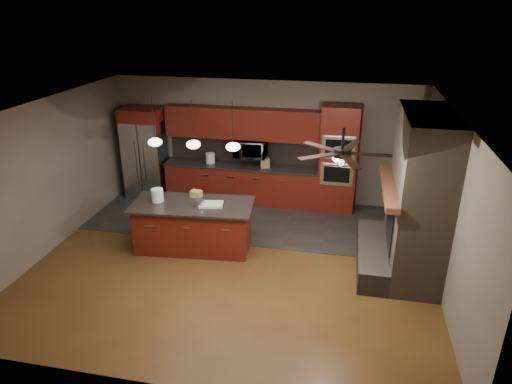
% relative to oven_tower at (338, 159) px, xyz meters
% --- Properties ---
extents(ground, '(7.00, 7.00, 0.00)m').
position_rel_oven_tower_xyz_m(ground, '(-1.70, -2.69, -1.19)').
color(ground, brown).
rests_on(ground, ground).
extents(ceiling, '(7.00, 6.00, 0.02)m').
position_rel_oven_tower_xyz_m(ceiling, '(-1.70, -2.69, 1.61)').
color(ceiling, white).
rests_on(ceiling, back_wall).
extents(back_wall, '(7.00, 0.02, 2.80)m').
position_rel_oven_tower_xyz_m(back_wall, '(-1.70, 0.31, 0.21)').
color(back_wall, '#73655C').
rests_on(back_wall, ground).
extents(right_wall, '(0.02, 6.00, 2.80)m').
position_rel_oven_tower_xyz_m(right_wall, '(1.80, -2.69, 0.21)').
color(right_wall, '#73655C').
rests_on(right_wall, ground).
extents(left_wall, '(0.02, 6.00, 2.80)m').
position_rel_oven_tower_xyz_m(left_wall, '(-5.20, -2.69, 0.21)').
color(left_wall, '#73655C').
rests_on(left_wall, ground).
extents(slate_tile_patch, '(7.00, 2.40, 0.01)m').
position_rel_oven_tower_xyz_m(slate_tile_patch, '(-1.70, -0.89, -1.19)').
color(slate_tile_patch, '#2D2A28').
rests_on(slate_tile_patch, ground).
extents(fireplace_column, '(1.30, 2.10, 2.80)m').
position_rel_oven_tower_xyz_m(fireplace_column, '(1.34, -2.29, 0.11)').
color(fireplace_column, brown).
rests_on(fireplace_column, ground).
extents(back_cabinetry, '(3.59, 0.64, 2.20)m').
position_rel_oven_tower_xyz_m(back_cabinetry, '(-2.18, 0.05, -0.30)').
color(back_cabinetry, maroon).
rests_on(back_cabinetry, ground).
extents(oven_tower, '(0.80, 0.63, 2.38)m').
position_rel_oven_tower_xyz_m(oven_tower, '(0.00, 0.00, 0.00)').
color(oven_tower, maroon).
rests_on(oven_tower, ground).
extents(microwave, '(0.73, 0.41, 0.50)m').
position_rel_oven_tower_xyz_m(microwave, '(-1.98, 0.06, 0.11)').
color(microwave, silver).
rests_on(microwave, back_cabinetry).
extents(refrigerator, '(0.92, 0.75, 2.15)m').
position_rel_oven_tower_xyz_m(refrigerator, '(-4.48, -0.07, -0.12)').
color(refrigerator, silver).
rests_on(refrigerator, ground).
extents(kitchen_island, '(2.33, 1.22, 0.92)m').
position_rel_oven_tower_xyz_m(kitchen_island, '(-2.56, -2.34, -0.73)').
color(kitchen_island, maroon).
rests_on(kitchen_island, ground).
extents(white_bucket, '(0.25, 0.25, 0.24)m').
position_rel_oven_tower_xyz_m(white_bucket, '(-3.24, -2.35, -0.15)').
color(white_bucket, white).
rests_on(white_bucket, kitchen_island).
extents(paint_can, '(0.20, 0.20, 0.12)m').
position_rel_oven_tower_xyz_m(paint_can, '(-2.39, -2.41, -0.21)').
color(paint_can, '#B7B7BC').
rests_on(paint_can, kitchen_island).
extents(paint_tray, '(0.47, 0.37, 0.04)m').
position_rel_oven_tower_xyz_m(paint_tray, '(-2.20, -2.34, -0.25)').
color(paint_tray, silver).
rests_on(paint_tray, kitchen_island).
extents(cardboard_box, '(0.23, 0.19, 0.13)m').
position_rel_oven_tower_xyz_m(cardboard_box, '(-2.59, -2.02, -0.21)').
color(cardboard_box, '#A48C54').
rests_on(cardboard_box, kitchen_island).
extents(counter_bucket, '(0.24, 0.24, 0.24)m').
position_rel_oven_tower_xyz_m(counter_bucket, '(-2.92, 0.01, -0.17)').
color(counter_bucket, white).
rests_on(counter_bucket, back_cabinetry).
extents(counter_box, '(0.24, 0.21, 0.22)m').
position_rel_oven_tower_xyz_m(counter_box, '(-1.62, -0.04, -0.18)').
color(counter_box, '#9B8450').
rests_on(counter_box, back_cabinetry).
extents(pendant_left, '(0.26, 0.26, 0.92)m').
position_rel_oven_tower_xyz_m(pendant_left, '(-3.35, -1.99, 0.77)').
color(pendant_left, black).
rests_on(pendant_left, ceiling).
extents(pendant_center, '(0.26, 0.26, 0.92)m').
position_rel_oven_tower_xyz_m(pendant_center, '(-2.60, -1.99, 0.77)').
color(pendant_center, black).
rests_on(pendant_center, ceiling).
extents(pendant_right, '(0.26, 0.26, 0.92)m').
position_rel_oven_tower_xyz_m(pendant_right, '(-1.85, -1.99, 0.77)').
color(pendant_right, black).
rests_on(pendant_right, ceiling).
extents(ceiling_fan, '(1.27, 1.33, 0.41)m').
position_rel_oven_tower_xyz_m(ceiling_fan, '(0.10, -3.49, 1.27)').
color(ceiling_fan, black).
rests_on(ceiling_fan, ceiling).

